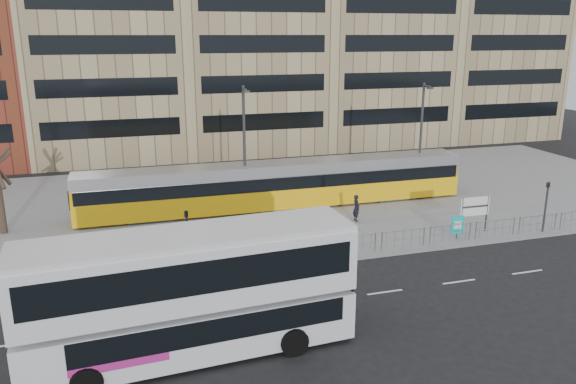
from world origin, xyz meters
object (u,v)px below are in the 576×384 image
object	(u,v)px
station_sign	(475,208)
lamp_post_west	(245,145)
pedestrian	(356,208)
double_decker_bus	(191,290)
traffic_light_west	(187,232)
lamp_post_east	(421,135)
traffic_light_east	(546,200)
ad_panel	(457,225)
tram	(278,185)

from	to	relation	value
station_sign	lamp_post_west	distance (m)	14.93
pedestrian	double_decker_bus	bearing A→B (deg)	136.75
traffic_light_west	lamp_post_east	xyz separation A→B (m)	(18.13, 8.99, 2.50)
double_decker_bus	lamp_post_east	xyz separation A→B (m)	(18.92, 16.76, 2.00)
lamp_post_east	traffic_light_east	bearing A→B (deg)	-72.00
lamp_post_west	ad_panel	bearing A→B (deg)	-39.24
station_sign	traffic_light_west	world-z (taller)	traffic_light_west
station_sign	lamp_post_east	bearing A→B (deg)	84.28
traffic_light_west	traffic_light_east	world-z (taller)	same
traffic_light_east	lamp_post_west	distance (m)	18.91
tram	pedestrian	xyz separation A→B (m)	(3.96, -4.40, -0.71)
lamp_post_west	station_sign	bearing A→B (deg)	-33.23
station_sign	ad_panel	world-z (taller)	station_sign
tram	lamp_post_west	size ratio (longest dim) A/B	3.18
tram	traffic_light_west	xyz separation A→B (m)	(-7.24, -8.92, 0.40)
traffic_light_east	lamp_post_east	distance (m)	10.38
ad_panel	lamp_post_west	size ratio (longest dim) A/B	0.17
traffic_light_west	ad_panel	bearing A→B (deg)	-22.76
pedestrian	traffic_light_east	bearing A→B (deg)	-115.95
ad_panel	lamp_post_east	size ratio (longest dim) A/B	0.17
tram	lamp_post_east	distance (m)	11.27
double_decker_bus	station_sign	distance (m)	19.78
pedestrian	traffic_light_west	world-z (taller)	traffic_light_west
traffic_light_east	pedestrian	bearing A→B (deg)	142.64
double_decker_bus	traffic_light_east	distance (m)	23.18
traffic_light_east	lamp_post_west	xyz separation A→B (m)	(-16.34, 9.16, 2.59)
pedestrian	traffic_light_west	distance (m)	12.13
pedestrian	lamp_post_west	bearing A→B (deg)	58.31
traffic_light_west	traffic_light_east	xyz separation A→B (m)	(21.25, -0.59, 0.00)
double_decker_bus	lamp_post_west	world-z (taller)	lamp_post_west
lamp_post_west	lamp_post_east	xyz separation A→B (m)	(13.22, 0.42, -0.09)
ad_panel	lamp_post_west	world-z (taller)	lamp_post_west
station_sign	ad_panel	bearing A→B (deg)	-155.14
double_decker_bus	tram	xyz separation A→B (m)	(8.03, 16.69, -0.90)
traffic_light_west	traffic_light_east	bearing A→B (deg)	-23.87
tram	ad_panel	xyz separation A→B (m)	(8.32, -9.05, -0.76)
lamp_post_west	double_decker_bus	bearing A→B (deg)	-109.21
pedestrian	lamp_post_east	world-z (taller)	lamp_post_east
double_decker_bus	pedestrian	bearing A→B (deg)	42.24
ad_panel	lamp_post_west	distance (m)	14.25
ad_panel	traffic_light_east	xyz separation A→B (m)	(5.69, -0.46, 1.16)
pedestrian	traffic_light_east	xyz separation A→B (m)	(10.04, -5.11, 1.11)
tram	lamp_post_west	xyz separation A→B (m)	(-2.34, -0.35, 2.99)
tram	traffic_light_west	world-z (taller)	tram
double_decker_bus	lamp_post_east	world-z (taller)	lamp_post_east
double_decker_bus	tram	distance (m)	18.54
pedestrian	lamp_post_west	xyz separation A→B (m)	(-6.30, 4.04, 3.70)
ad_panel	lamp_post_east	world-z (taller)	lamp_post_east
ad_panel	pedestrian	world-z (taller)	pedestrian
double_decker_bus	lamp_post_west	xyz separation A→B (m)	(5.69, 16.34, 2.09)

